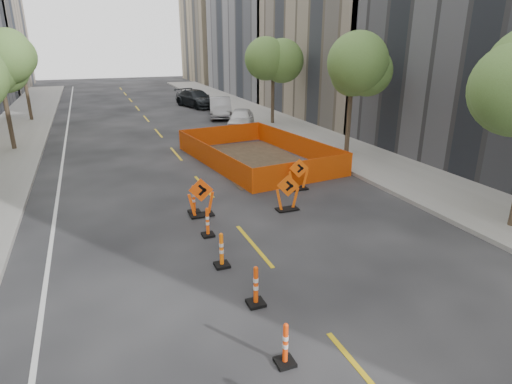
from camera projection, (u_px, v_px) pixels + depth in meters
name	position (u px, v px, depth m)	size (l,w,h in m)	color
ground_plane	(317.00, 320.00, 9.59)	(140.00, 140.00, 0.00)	black
sidewalk_right	(356.00, 155.00, 23.18)	(4.00, 90.00, 0.15)	gray
bld_right_c	(364.00, 26.00, 33.95)	(12.00, 16.00, 14.00)	gray
bld_right_d	(280.00, 1.00, 47.34)	(12.00, 18.00, 20.00)	gray
bld_right_e	(229.00, 26.00, 64.16)	(12.00, 14.00, 16.00)	tan
tree_l_d	(21.00, 60.00, 31.53)	(2.80, 2.80, 5.95)	#382B1E
tree_r_b	(352.00, 70.00, 21.48)	(2.80, 2.80, 5.95)	#382B1E
tree_r_c	(273.00, 61.00, 30.26)	(2.80, 2.80, 5.95)	#382B1E
channelizer_2	(285.00, 344.00, 8.15)	(0.37, 0.37, 0.93)	#FF410A
channelizer_3	(256.00, 286.00, 9.99)	(0.40, 0.40, 1.03)	#DF4309
channelizer_4	(222.00, 250.00, 11.71)	(0.40, 0.40, 1.02)	orange
channelizer_5	(208.00, 222.00, 13.57)	(0.38, 0.38, 0.97)	#F84E0A
channelizer_6	(194.00, 199.00, 15.36)	(0.42, 0.42, 1.07)	#DC4909
chevron_sign_left	(201.00, 197.00, 15.05)	(0.95, 0.57, 1.42)	#F24C0A
chevron_sign_center	(288.00, 193.00, 15.59)	(0.91, 0.55, 1.37)	#D84E09
chevron_sign_right	(299.00, 174.00, 17.75)	(0.90, 0.54, 1.35)	#EE560A
safety_fence	(256.00, 151.00, 22.06)	(5.16, 8.78, 1.10)	#DF450B
parked_car_near	(241.00, 119.00, 30.17)	(1.66, 4.13, 1.41)	white
parked_car_mid	(220.00, 108.00, 34.57)	(1.66, 4.77, 1.57)	gray
parked_car_far	(196.00, 99.00, 40.00)	(2.17, 5.35, 1.55)	black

